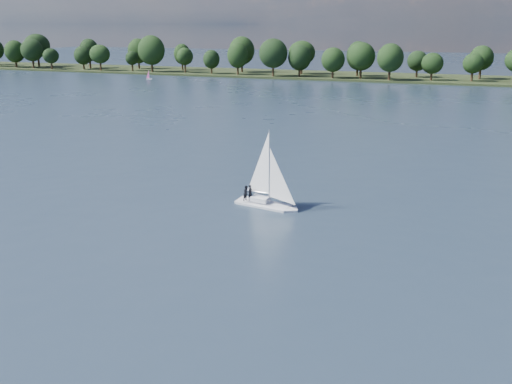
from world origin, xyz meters
TOP-DOWN VIEW (x-y plane):
  - ground at (0.00, 100.00)m, footprint 700.00×700.00m
  - far_shore at (0.00, 212.00)m, footprint 660.00×40.00m
  - sailboat at (-7.52, 35.09)m, footprint 7.73×3.53m
  - dinghy_pink at (-106.16, 174.44)m, footprint 2.41×0.98m
  - pontoon at (-198.57, 195.72)m, footprint 4.07×2.14m
  - treeline at (-16.52, 208.24)m, footprint 563.19×74.13m

SIDE VIEW (x-z plane):
  - ground at x=0.00m, z-range 0.00..0.00m
  - far_shore at x=0.00m, z-range -0.75..0.75m
  - pontoon at x=-198.57m, z-range -0.25..0.25m
  - dinghy_pink at x=-106.16m, z-range -1.01..2.82m
  - sailboat at x=-7.52m, z-range -2.17..7.66m
  - treeline at x=-16.52m, z-range -1.25..17.61m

